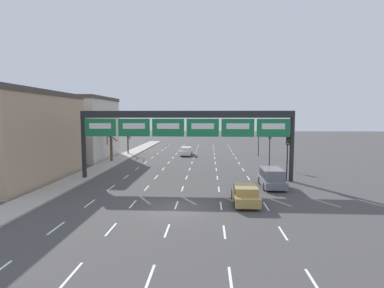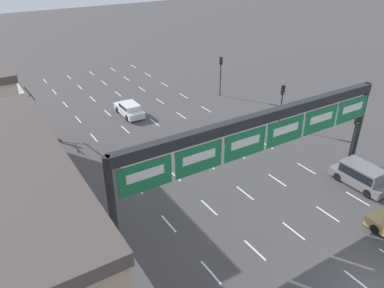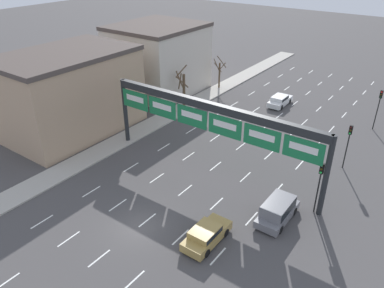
{
  "view_description": "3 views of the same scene",
  "coord_description": "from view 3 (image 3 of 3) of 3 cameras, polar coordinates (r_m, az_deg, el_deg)",
  "views": [
    {
      "loc": [
        2.4,
        -20.62,
        6.62
      ],
      "look_at": [
        0.73,
        8.45,
        3.86
      ],
      "focal_mm": 28.0,
      "sensor_mm": 36.0,
      "label": 1
    },
    {
      "loc": [
        -15.72,
        -6.47,
        16.66
      ],
      "look_at": [
        -1.93,
        15.47,
        2.74
      ],
      "focal_mm": 35.0,
      "sensor_mm": 36.0,
      "label": 2
    },
    {
      "loc": [
        16.41,
        -15.69,
        19.36
      ],
      "look_at": [
        -2.36,
        10.3,
        2.03
      ],
      "focal_mm": 35.0,
      "sensor_mm": 36.0,
      "label": 3
    }
  ],
  "objects": [
    {
      "name": "traffic_light_mid_block",
      "position": [
        47.57,
        26.64,
        5.73
      ],
      "size": [
        0.3,
        0.35,
        4.81
      ],
      "color": "black",
      "rests_on": "ground_plane"
    },
    {
      "name": "traffic_light_far_end",
      "position": [
        37.89,
        22.8,
        0.84
      ],
      "size": [
        0.3,
        0.35,
        4.53
      ],
      "color": "black",
      "rests_on": "ground_plane"
    },
    {
      "name": "sidewalk_left",
      "position": [
        37.23,
        -20.98,
        -4.94
      ],
      "size": [
        2.8,
        110.0,
        0.15
      ],
      "color": "#A8A399",
      "rests_on": "ground_plane"
    },
    {
      "name": "sign_gantry",
      "position": [
        33.1,
        2.71,
        4.31
      ],
      "size": [
        21.85,
        0.7,
        7.12
      ],
      "color": "#232628",
      "rests_on": "ground_plane"
    },
    {
      "name": "suv_grey",
      "position": [
        30.4,
        12.93,
        -9.7
      ],
      "size": [
        1.97,
        4.47,
        1.75
      ],
      "color": "slate",
      "rests_on": "ground_plane"
    },
    {
      "name": "traffic_light_near_gantry",
      "position": [
        30.71,
        18.93,
        -4.92
      ],
      "size": [
        0.3,
        0.35,
        4.59
      ],
      "color": "black",
      "rests_on": "ground_plane"
    },
    {
      "name": "tree_bare_second",
      "position": [
        56.04,
        4.21,
        10.84
      ],
      "size": [
        1.79,
        1.88,
        5.06
      ],
      "color": "brown",
      "rests_on": "sidewalk_left"
    },
    {
      "name": "lane_dashes",
      "position": [
        38.68,
        5.62,
        -1.79
      ],
      "size": [
        13.32,
        67.0,
        0.01
      ],
      "color": "white",
      "rests_on": "ground_plane"
    },
    {
      "name": "tree_bare_closest",
      "position": [
        49.29,
        -1.38,
        8.71
      ],
      "size": [
        2.28,
        2.29,
        5.27
      ],
      "color": "brown",
      "rests_on": "sidewalk_left"
    },
    {
      "name": "ground_plane",
      "position": [
        29.84,
        -8.12,
        -12.42
      ],
      "size": [
        220.0,
        220.0,
        0.0
      ],
      "primitive_type": "plane",
      "color": "#474444"
    },
    {
      "name": "car_gold",
      "position": [
        27.85,
        2.19,
        -13.59
      ],
      "size": [
        1.83,
        4.27,
        1.39
      ],
      "color": "#A88947",
      "rests_on": "ground_plane"
    },
    {
      "name": "building_near",
      "position": [
        44.37,
        -18.2,
        7.48
      ],
      "size": [
        9.73,
        14.81,
        9.12
      ],
      "color": "tan",
      "rests_on": "ground_plane"
    },
    {
      "name": "building_far",
      "position": [
        54.98,
        -5.18,
        12.86
      ],
      "size": [
        10.85,
        12.01,
        9.47
      ],
      "color": "beige",
      "rests_on": "ground_plane"
    },
    {
      "name": "car_white",
      "position": [
        51.69,
        13.24,
        6.51
      ],
      "size": [
        1.82,
        4.47,
        1.4
      ],
      "color": "silver",
      "rests_on": "ground_plane"
    }
  ]
}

